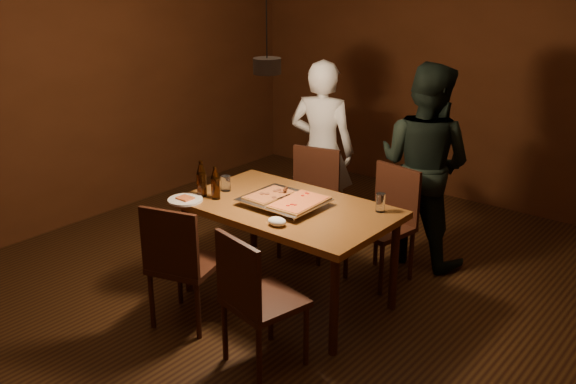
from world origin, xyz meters
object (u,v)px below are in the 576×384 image
Objects in this scene: chair_near_left at (179,255)px; chair_near_right at (253,290)px; dining_table at (288,215)px; beer_bottle_a at (201,179)px; plate_slice at (185,200)px; pizza_tray at (284,202)px; pendant_lamp at (267,64)px; diner_white at (322,150)px; diner_dark at (424,165)px; chair_far_right at (388,213)px; beer_bottle_b at (215,183)px; chair_far_left at (311,191)px.

chair_near_left and chair_near_right have the same top height.
beer_bottle_a reaches higher than dining_table.
chair_near_left is 2.08× the size of plate_slice.
chair_near_right reaches higher than plate_slice.
pizza_tray is 2.19× the size of plate_slice.
chair_near_left is 1.38m from pendant_lamp.
beer_bottle_a is 1.39m from diner_white.
diner_dark is (0.94, 0.10, 0.03)m from diner_white.
chair_far_right is 1.68m from chair_near_left.
dining_table is 0.69m from beer_bottle_a.
beer_bottle_a is at bearing 69.43° from diner_white.
chair_near_left is 1.05× the size of chair_near_right.
beer_bottle_b is (-0.16, 0.52, 0.34)m from chair_near_left.
pizza_tray is 0.33× the size of diner_dark.
beer_bottle_a is at bearing 163.29° from chair_near_right.
pendant_lamp is at bearing -98.15° from dining_table.
chair_far_right is 0.92m from pizza_tray.
chair_far_left is at bearing 7.51° from chair_far_right.
chair_near_right is 1.42m from pendant_lamp.
beer_bottle_b is at bearing 58.95° from chair_far_right.
beer_bottle_a is at bearing 64.48° from chair_far_left.
pizza_tray is at bearing 73.73° from chair_far_right.
pizza_tray reaches higher than dining_table.
chair_near_left reaches higher than plate_slice.
diner_white is at bearing 114.09° from pizza_tray.
diner_dark reaches higher than pizza_tray.
diner_dark is at bearing 100.92° from chair_near_right.
pizza_tray is at bearing 71.60° from diner_dark.
diner_dark is at bearing 52.68° from chair_near_left.
pizza_tray is (-0.39, 0.77, 0.24)m from chair_near_right.
pendant_lamp reaches higher than diner_dark.
plate_slice is at bearing 64.79° from chair_far_left.
diner_white is 0.95m from diner_dark.
pendant_lamp is (-0.01, -0.16, 0.99)m from pizza_tray.
chair_far_left is at bearing 75.67° from chair_near_left.
diner_white is at bearing -12.35° from chair_far_right.
diner_dark is (0.81, 0.43, 0.29)m from chair_far_left.
diner_white reaches higher than chair_far_left.
chair_far_right is 0.93× the size of chair_near_left.
beer_bottle_a is at bearing 81.19° from plate_slice.
beer_bottle_b is 1.36m from diner_white.
diner_dark reaches higher than beer_bottle_b.
chair_far_left is at bearing 114.70° from pizza_tray.
dining_table is 3.01× the size of chair_near_right.
beer_bottle_b is 1.72m from diner_dark.
pizza_tray reaches higher than plate_slice.
beer_bottle_a is at bearing 55.90° from chair_far_right.
pizza_tray is at bearing 31.63° from plate_slice.
chair_far_left is 1.77m from chair_near_right.
chair_near_left is (-0.33, -0.74, -0.14)m from dining_table.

